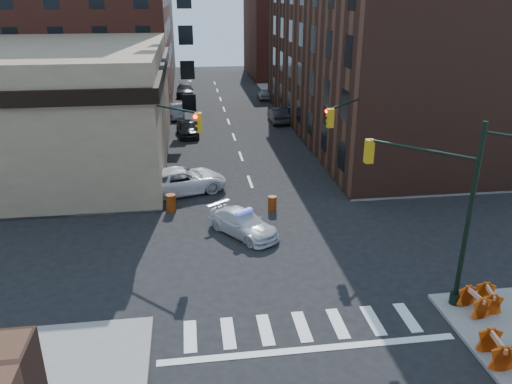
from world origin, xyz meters
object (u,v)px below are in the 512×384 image
object	(u,v)px
pickup	(181,180)
barrel_bank	(171,203)
pedestrian_b	(61,181)
parked_car_wnear	(187,128)
barricade_nw_a	(137,189)
barrel_road	(272,204)
parked_car_wfar	(176,111)
pedestrian_a	(125,196)
police_car	(243,223)
parked_car_enear	(278,115)
barricade_se_a	(489,299)

from	to	relation	value
pickup	barrel_bank	size ratio (longest dim) A/B	5.70
pedestrian_b	barrel_bank	distance (m)	8.21
pickup	parked_car_wnear	distance (m)	14.41
barrel_bank	barricade_nw_a	distance (m)	3.29
pedestrian_b	barrel_road	bearing A→B (deg)	-40.30
parked_car_wfar	pickup	bearing A→B (deg)	-93.55
pedestrian_a	parked_car_wfar	bearing A→B (deg)	82.58
police_car	pickup	size ratio (longest dim) A/B	0.75
pickup	barrel_bank	distance (m)	3.11
barrel_road	barrel_bank	distance (m)	6.24
pickup	parked_car_enear	xyz separation A→B (m)	(9.98, 18.49, -0.07)
pedestrian_b	barricade_se_a	world-z (taller)	pedestrian_b
parked_car_wfar	parked_car_enear	distance (m)	11.10
barrel_bank	pickup	bearing A→B (deg)	78.65
police_car	barrel_road	distance (m)	3.68
police_car	barricade_nw_a	world-z (taller)	police_car
pedestrian_a	pedestrian_b	bearing A→B (deg)	142.61
pickup	parked_car_enear	bearing A→B (deg)	-45.09
parked_car_wfar	barricade_se_a	distance (m)	39.68
parked_car_enear	pedestrian_a	size ratio (longest dim) A/B	2.76
pickup	parked_car_wnear	xyz separation A→B (m)	(0.55, 14.40, -0.10)
police_car	parked_car_wfar	distance (m)	28.99
parked_car_enear	parked_car_wfar	bearing A→B (deg)	-17.22
parked_car_enear	barrel_bank	distance (m)	23.98
police_car	pickup	xyz separation A→B (m)	(-3.43, 6.81, 0.19)
barrel_road	barricade_nw_a	world-z (taller)	barricade_nw_a
barricade_se_a	barricade_nw_a	xyz separation A→B (m)	(-15.73, 14.80, 0.04)
police_car	barrel_road	xyz separation A→B (m)	(2.15, 2.98, -0.20)
police_car	parked_car_wnear	xyz separation A→B (m)	(-2.89, 21.21, 0.08)
pickup	barricade_se_a	bearing A→B (deg)	-156.89
parked_car_wfar	barricade_se_a	size ratio (longest dim) A/B	3.54
police_car	parked_car_wfar	size ratio (longest dim) A/B	1.06
pickup	parked_car_wfar	size ratio (longest dim) A/B	1.42
parked_car_wnear	parked_car_wfar	bearing A→B (deg)	91.38
parked_car_wnear	barricade_nw_a	distance (m)	15.41
barrel_bank	barricade_se_a	size ratio (longest dim) A/B	0.88
police_car	pedestrian_b	distance (m)	13.61
parked_car_wfar	pedestrian_a	world-z (taller)	pedestrian_a
parked_car_wfar	pedestrian_b	size ratio (longest dim) A/B	2.72
parked_car_wnear	barrel_bank	xyz separation A→B (m)	(-1.15, -17.43, -0.21)
police_car	pedestrian_b	bearing A→B (deg)	111.27
parked_car_wfar	barrel_bank	bearing A→B (deg)	-95.13
parked_car_wnear	parked_car_enear	distance (m)	10.28
pedestrian_a	barrel_bank	world-z (taller)	pedestrian_a
police_car	parked_car_enear	bearing A→B (deg)	40.31
police_car	parked_car_wnear	world-z (taller)	parked_car_wnear
parked_car_enear	pedestrian_a	world-z (taller)	pedestrian_a
barrel_bank	barricade_se_a	bearing A→B (deg)	-42.61
barricade_nw_a	barrel_bank	bearing A→B (deg)	-42.99
parked_car_enear	barrel_road	distance (m)	22.74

